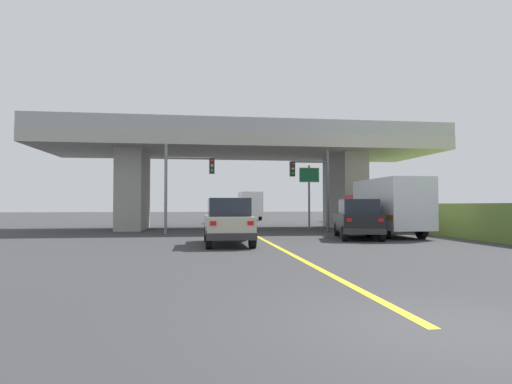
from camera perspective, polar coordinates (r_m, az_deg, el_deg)
name	(u,v)px	position (r m, az deg, el deg)	size (l,w,h in m)	color
ground	(242,229)	(32.15, -1.81, -4.80)	(160.00, 160.00, 0.00)	#353538
overpass_bridge	(242,160)	(32.27, -1.80, 4.15)	(28.07, 9.15, 7.33)	#A8A59E
lane_divider_stripe	(278,247)	(17.91, 2.94, -7.24)	(0.20, 23.59, 0.01)	yellow
suv_lead	(228,221)	(19.13, -3.68, -3.85)	(1.99, 4.74, 2.02)	#B7B29E
suv_crossing	(358,219)	(23.13, 13.11, -3.44)	(2.92, 5.06, 2.02)	black
box_truck	(386,206)	(25.64, 16.57, -1.81)	(2.33, 7.49, 3.14)	red
sedan_oncoming	(226,213)	(42.03, -3.95, -2.69)	(2.02, 4.55, 2.02)	slate
traffic_signal_nearside	(315,181)	(28.68, 7.68, 1.44)	(2.60, 0.36, 5.30)	#56595E
traffic_signal_farside	(183,178)	(26.92, -9.54, 1.84)	(3.02, 0.36, 5.44)	slate
highway_sign	(309,183)	(31.28, 6.95, 1.20)	(1.45, 0.17, 4.55)	slate
semi_truck_distant	(249,205)	(51.83, -0.87, -1.76)	(2.33, 7.52, 3.23)	red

